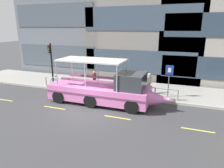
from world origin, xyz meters
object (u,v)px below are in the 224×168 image
object	(u,v)px
parking_sign	(169,76)
pedestrian_near_bow	(149,81)
duck_tour_boat	(106,90)
traffic_light_pole	(51,60)
pedestrian_mid_right	(94,78)
leaned_bicycle	(58,82)
pedestrian_mid_left	(122,78)

from	to	relation	value
parking_sign	pedestrian_near_bow	size ratio (longest dim) A/B	1.48
parking_sign	duck_tour_boat	size ratio (longest dim) A/B	0.27
traffic_light_pole	pedestrian_mid_right	size ratio (longest dim) A/B	2.42
duck_tour_boat	pedestrian_mid_right	distance (m)	3.41
leaned_bicycle	pedestrian_mid_right	size ratio (longest dim) A/B	1.05
parking_sign	pedestrian_mid_left	bearing A→B (deg)	168.31
duck_tour_boat	pedestrian_mid_left	distance (m)	3.46
parking_sign	pedestrian_mid_left	distance (m)	4.24
pedestrian_mid_left	pedestrian_mid_right	size ratio (longest dim) A/B	1.02
pedestrian_mid_right	leaned_bicycle	bearing A→B (deg)	-174.51
pedestrian_mid_right	parking_sign	bearing A→B (deg)	-0.24
leaned_bicycle	pedestrian_mid_left	world-z (taller)	pedestrian_mid_left
traffic_light_pole	parking_sign	bearing A→B (deg)	0.69
leaned_bicycle	duck_tour_boat	xyz separation A→B (m)	(5.82, -2.28, 0.52)
parking_sign	pedestrian_mid_right	world-z (taller)	parking_sign
pedestrian_near_bow	pedestrian_mid_right	bearing A→B (deg)	-176.27
pedestrian_mid_left	duck_tour_boat	bearing A→B (deg)	-93.90
traffic_light_pole	parking_sign	size ratio (longest dim) A/B	1.55
traffic_light_pole	parking_sign	world-z (taller)	traffic_light_pole
leaned_bicycle	pedestrian_mid_right	distance (m)	3.73
traffic_light_pole	duck_tour_boat	size ratio (longest dim) A/B	0.42
parking_sign	leaned_bicycle	size ratio (longest dim) A/B	1.49
pedestrian_mid_left	pedestrian_near_bow	bearing A→B (deg)	-11.43
pedestrian_mid_left	pedestrian_mid_right	xyz separation A→B (m)	(-2.40, -0.82, -0.02)
leaned_bicycle	duck_tour_boat	distance (m)	6.27
parking_sign	duck_tour_boat	bearing A→B (deg)	-148.94
traffic_light_pole	duck_tour_boat	distance (m)	7.19
duck_tour_boat	parking_sign	bearing A→B (deg)	31.06
pedestrian_mid_left	pedestrian_mid_right	world-z (taller)	pedestrian_mid_left
duck_tour_boat	traffic_light_pole	bearing A→B (deg)	159.38
leaned_bicycle	duck_tour_boat	size ratio (longest dim) A/B	0.18
traffic_light_pole	pedestrian_mid_right	world-z (taller)	traffic_light_pole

